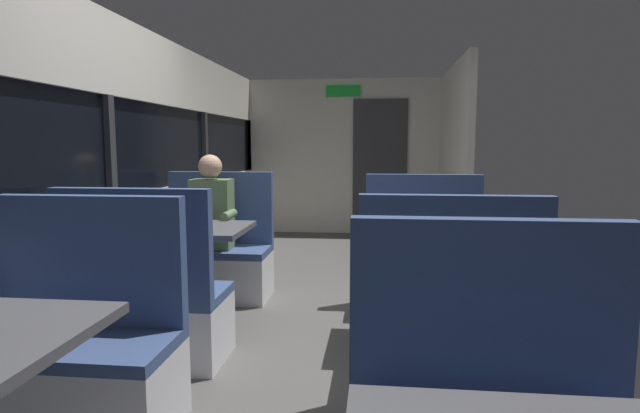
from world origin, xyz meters
name	(u,v)px	position (x,y,z in m)	size (l,w,h in m)	color
ground_plane	(305,332)	(0.00, 0.00, -0.01)	(3.30, 9.20, 0.02)	#514F4C
carriage_window_panel_left	(108,177)	(-1.45, 0.00, 1.11)	(0.09, 8.48, 2.30)	beige
carriage_end_bulkhead	(347,158)	(0.06, 4.19, 1.14)	(2.90, 0.11, 2.30)	beige
carriage_aisle_panel_right	(453,160)	(1.45, 3.00, 1.15)	(0.08, 2.40, 2.30)	beige
bench_near_window_facing_entry	(77,361)	(-0.89, -1.39, 0.33)	(0.95, 0.50, 1.10)	silver
dining_table_mid_window	(187,240)	(-0.89, 0.07, 0.64)	(0.90, 0.70, 0.74)	#9E9EA3
bench_mid_window_facing_end	(147,310)	(-0.89, -0.63, 0.33)	(0.95, 0.50, 1.10)	silver
bench_mid_window_facing_entry	(216,260)	(-0.89, 0.77, 0.33)	(0.95, 0.50, 1.10)	silver
dining_table_rear_aisle	(434,251)	(0.89, -0.13, 0.64)	(0.90, 0.70, 0.74)	#9E9EA3
bench_rear_aisle_facing_end	(446,333)	(0.89, -0.83, 0.33)	(0.95, 0.50, 1.10)	silver
bench_rear_aisle_facing_entry	(424,271)	(0.89, 0.57, 0.33)	(0.95, 0.50, 1.10)	silver
seated_passenger	(213,238)	(-0.89, 0.69, 0.54)	(0.47, 0.55, 1.26)	#26262D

